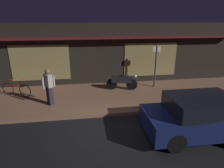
{
  "coord_description": "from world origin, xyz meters",
  "views": [
    {
      "loc": [
        -0.73,
        -6.03,
        3.89
      ],
      "look_at": [
        0.48,
        2.4,
        0.95
      ],
      "focal_mm": 30.82,
      "sensor_mm": 36.0,
      "label": 1
    }
  ],
  "objects_px": {
    "sign_post": "(156,63)",
    "parked_car_far": "(203,116)",
    "motorcycle": "(122,81)",
    "person_photographer": "(49,86)",
    "bicycle_parked": "(16,89)"
  },
  "relations": [
    {
      "from": "sign_post",
      "to": "parked_car_far",
      "type": "xyz_separation_m",
      "value": [
        0.05,
        -4.57,
        -0.81
      ]
    },
    {
      "from": "motorcycle",
      "to": "sign_post",
      "type": "xyz_separation_m",
      "value": [
        1.9,
        0.18,
        0.86
      ]
    },
    {
      "from": "motorcycle",
      "to": "person_photographer",
      "type": "xyz_separation_m",
      "value": [
        -3.59,
        -1.44,
        0.38
      ]
    },
    {
      "from": "motorcycle",
      "to": "parked_car_far",
      "type": "bearing_deg",
      "value": -66.02
    },
    {
      "from": "sign_post",
      "to": "parked_car_far",
      "type": "distance_m",
      "value": 4.64
    },
    {
      "from": "motorcycle",
      "to": "bicycle_parked",
      "type": "relative_size",
      "value": 1.09
    },
    {
      "from": "bicycle_parked",
      "to": "sign_post",
      "type": "relative_size",
      "value": 0.64
    },
    {
      "from": "parked_car_far",
      "to": "person_photographer",
      "type": "bearing_deg",
      "value": 152.01
    },
    {
      "from": "parked_car_far",
      "to": "sign_post",
      "type": "bearing_deg",
      "value": 90.68
    },
    {
      "from": "motorcycle",
      "to": "bicycle_parked",
      "type": "xyz_separation_m",
      "value": [
        -5.43,
        -0.17,
        -0.14
      ]
    },
    {
      "from": "motorcycle",
      "to": "bicycle_parked",
      "type": "distance_m",
      "value": 5.44
    },
    {
      "from": "bicycle_parked",
      "to": "parked_car_far",
      "type": "bearing_deg",
      "value": -29.72
    },
    {
      "from": "person_photographer",
      "to": "parked_car_far",
      "type": "bearing_deg",
      "value": -27.99
    },
    {
      "from": "motorcycle",
      "to": "parked_car_far",
      "type": "xyz_separation_m",
      "value": [
        1.95,
        -4.39,
        0.06
      ]
    },
    {
      "from": "motorcycle",
      "to": "sign_post",
      "type": "height_order",
      "value": "sign_post"
    }
  ]
}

